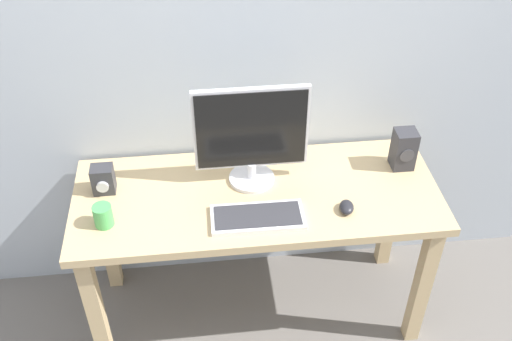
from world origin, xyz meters
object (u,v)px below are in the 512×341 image
speaker_right (404,149)px  audio_controller (103,180)px  mouse (347,207)px  desk (257,212)px  monitor (251,135)px  keyboard_primary (258,217)px  coffee_mug (103,216)px

speaker_right → audio_controller: size_ratio=1.49×
mouse → desk: bearing=167.5°
desk → audio_controller: audio_controller is taller
speaker_right → monitor: bearing=-178.9°
keyboard_primary → mouse: 0.36m
desk → keyboard_primary: bearing=-95.4°
desk → speaker_right: (0.65, 0.11, 0.20)m
keyboard_primary → mouse: bearing=1.3°
mouse → monitor: bearing=156.4°
keyboard_primary → coffee_mug: bearing=176.6°
desk → keyboard_primary: 0.20m
mouse → audio_controller: 1.00m
keyboard_primary → speaker_right: bearing=21.7°
speaker_right → audio_controller: 1.28m
desk → speaker_right: speaker_right is taller
mouse → speaker_right: size_ratio=0.45×
monitor → mouse: 0.48m
monitor → coffee_mug: size_ratio=5.06×
monitor → audio_controller: monitor is taller
keyboard_primary → audio_controller: size_ratio=3.04×
desk → keyboard_primary: (-0.01, -0.16, 0.12)m
monitor → speaker_right: monitor is taller
keyboard_primary → audio_controller: 0.66m
desk → monitor: size_ratio=3.26×
monitor → audio_controller: 0.64m
desk → monitor: bearing=97.4°
mouse → audio_controller: audio_controller is taller
monitor → audio_controller: bearing=-178.8°
monitor → mouse: (0.36, -0.24, -0.21)m
desk → audio_controller: 0.66m
desk → mouse: 0.40m
coffee_mug → keyboard_primary: bearing=-3.4°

